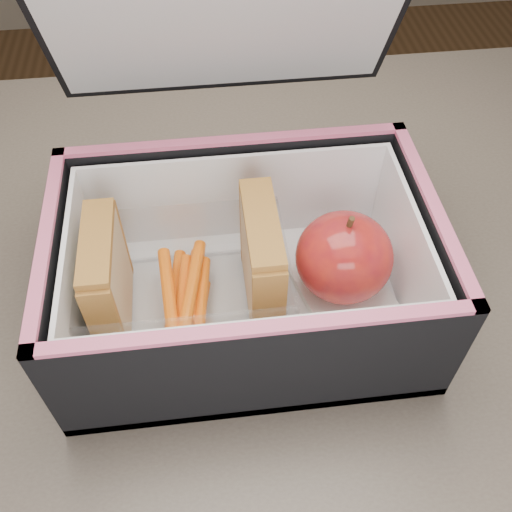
{
  "coord_description": "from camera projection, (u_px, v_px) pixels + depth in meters",
  "views": [
    {
      "loc": [
        -0.09,
        -0.31,
        1.18
      ],
      "look_at": [
        -0.06,
        -0.0,
        0.81
      ],
      "focal_mm": 40.0,
      "sensor_mm": 36.0,
      "label": 1
    }
  ],
  "objects": [
    {
      "name": "sandwich_left",
      "position": [
        108.0,
        279.0,
        0.46
      ],
      "size": [
        0.02,
        0.09,
        0.1
      ],
      "color": "#D4BB8A",
      "rests_on": "plastic_tub"
    },
    {
      "name": "lunch_bag",
      "position": [
        245.0,
        260.0,
        0.48
      ],
      "size": [
        0.31,
        0.29,
        0.29
      ],
      "color": "black",
      "rests_on": "kitchen_table"
    },
    {
      "name": "sandwich_right",
      "position": [
        262.0,
        262.0,
        0.47
      ],
      "size": [
        0.03,
        0.09,
        0.1
      ],
      "color": "#D4BB8A",
      "rests_on": "plastic_tub"
    },
    {
      "name": "kitchen_table",
      "position": [
        309.0,
        344.0,
        0.6
      ],
      "size": [
        1.2,
        0.8,
        0.75
      ],
      "color": "brown",
      "rests_on": "ground"
    },
    {
      "name": "red_apple",
      "position": [
        344.0,
        257.0,
        0.49
      ],
      "size": [
        0.1,
        0.1,
        0.09
      ],
      "rotation": [
        0.0,
        0.0,
        0.25
      ],
      "color": "maroon",
      "rests_on": "paper_napkin"
    },
    {
      "name": "carrot_sticks",
      "position": [
        188.0,
        295.0,
        0.49
      ],
      "size": [
        0.05,
        0.13,
        0.03
      ],
      "color": "#FF6000",
      "rests_on": "plastic_tub"
    },
    {
      "name": "paper_napkin",
      "position": [
        341.0,
        287.0,
        0.52
      ],
      "size": [
        0.09,
        0.09,
        0.01
      ],
      "primitive_type": "cube",
      "rotation": [
        0.0,
        0.0,
        0.27
      ],
      "color": "white",
      "rests_on": "lunch_bag"
    },
    {
      "name": "plastic_tub",
      "position": [
        187.0,
        284.0,
        0.48
      ],
      "size": [
        0.17,
        0.12,
        0.07
      ],
      "primitive_type": null,
      "color": "white",
      "rests_on": "lunch_bag"
    }
  ]
}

